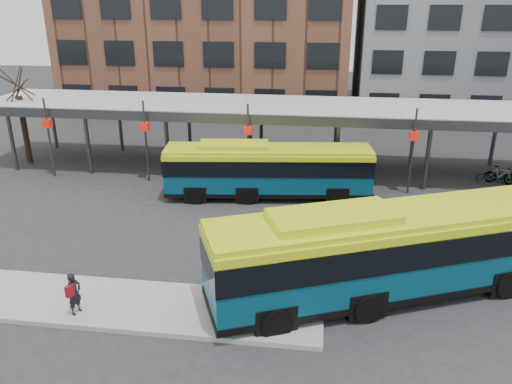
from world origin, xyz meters
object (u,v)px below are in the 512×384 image
(bus_front, at_px, (386,250))
(bus_rear, at_px, (267,169))
(tree, at_px, (24,127))
(pedestrian, at_px, (74,293))

(bus_front, bearing_deg, bus_rear, 96.81)
(tree, relative_size, bus_front, 0.43)
(tree, height_order, bus_front, tree)
(tree, bearing_deg, bus_front, -31.10)
(bus_front, height_order, pedestrian, bus_front)
(bus_front, relative_size, bus_rear, 1.15)
(tree, bearing_deg, pedestrian, -54.77)
(bus_rear, height_order, pedestrian, bus_rear)
(bus_rear, xyz_separation_m, pedestrian, (-5.10, -11.99, -0.64))
(pedestrian, bearing_deg, bus_rear, -5.89)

